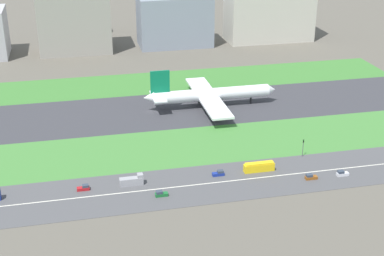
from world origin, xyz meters
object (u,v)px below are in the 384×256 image
car_5 (161,194)px  bus_0 (259,167)px  car_3 (311,177)px  car_2 (219,173)px  airliner (209,95)px  truck_0 (132,181)px  cargo_warehouse (270,1)px  office_tower (175,21)px  traffic_light (303,147)px  fuel_tank_west (89,24)px  car_1 (342,173)px  car_0 (84,188)px

car_5 → bus_0: (38.82, 10.00, 0.90)m
car_3 → car_5: bearing=0.0°
car_3 → car_2: size_ratio=1.00×
airliner → car_5: 86.31m
car_5 → truck_0: size_ratio=0.52×
car_2 → cargo_warehouse: cargo_warehouse is taller
cargo_warehouse → airliner: bearing=-121.9°
car_5 → bus_0: 40.09m
cargo_warehouse → office_tower: bearing=180.0°
car_3 → truck_0: bearing=-8.9°
car_3 → traffic_light: size_ratio=0.61×
office_tower → car_5: bearing=-102.4°
office_tower → cargo_warehouse: bearing=0.0°
cargo_warehouse → fuel_tank_west: cargo_warehouse is taller
bus_0 → fuel_tank_west: 232.46m
car_1 → bus_0: 30.42m
airliner → car_3: airliner is taller
bus_0 → cargo_warehouse: 196.05m
car_3 → truck_0: 64.56m
car_0 → car_2: (48.95, 0.00, 0.00)m
office_tower → car_0: bearing=-110.5°
car_3 → car_0: 81.40m
car_5 → office_tower: office_tower is taller
bus_0 → office_tower: (3.54, 182.00, 14.35)m
office_tower → car_3: bearing=-86.2°
cargo_warehouse → car_2: bearing=-114.8°
truck_0 → traffic_light: (68.17, 7.99, 2.62)m
car_3 → fuel_tank_west: size_ratio=0.19×
car_0 → office_tower: (68.00, 182.00, 15.25)m
car_1 → bus_0: bearing=-19.2°
airliner → fuel_tank_west: (-47.55, 159.00, 0.79)m
car_0 → traffic_light: bearing=5.4°
car_3 → car_5: same height
car_1 → cargo_warehouse: (39.91, 192.00, 25.42)m
airliner → car_5: size_ratio=14.77×
car_1 → car_3: bearing=0.0°
car_3 → fuel_tank_west: (-66.12, 237.00, 6.09)m
car_3 → bus_0: bearing=-31.5°
bus_0 → fuel_tank_west: size_ratio=0.50×
office_tower → cargo_warehouse: cargo_warehouse is taller
car_0 → bus_0: size_ratio=0.38×
car_3 → car_5: 55.14m
truck_0 → office_tower: bearing=74.3°
car_1 → cargo_warehouse: size_ratio=0.08×
car_3 → cargo_warehouse: 200.62m
car_1 → car_0: size_ratio=1.00×
car_3 → traffic_light: traffic_light is taller
car_3 → car_1: 12.40m
car_0 → truck_0: bearing=-0.0°
office_tower → car_2: bearing=-96.0°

